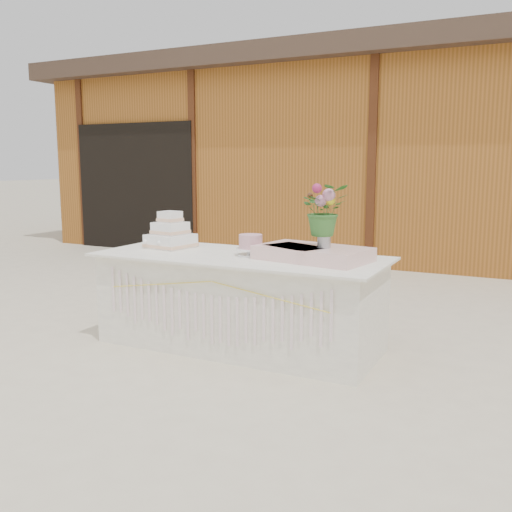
# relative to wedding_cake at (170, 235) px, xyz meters

# --- Properties ---
(ground) EXTENTS (80.00, 80.00, 0.00)m
(ground) POSITION_rel_wedding_cake_xyz_m (0.76, -0.11, -0.88)
(ground) COLOR beige
(ground) RESTS_ON ground
(barn) EXTENTS (12.60, 4.60, 3.30)m
(barn) POSITION_rel_wedding_cake_xyz_m (0.75, 5.88, 0.80)
(barn) COLOR #96561F
(barn) RESTS_ON ground
(cake_table) EXTENTS (2.40, 1.00, 0.77)m
(cake_table) POSITION_rel_wedding_cake_xyz_m (0.76, -0.12, -0.49)
(cake_table) COLOR white
(cake_table) RESTS_ON ground
(wedding_cake) EXTENTS (0.41, 0.41, 0.32)m
(wedding_cake) POSITION_rel_wedding_cake_xyz_m (0.00, 0.00, 0.00)
(wedding_cake) COLOR white
(wedding_cake) RESTS_ON cake_table
(pink_cake_stand) EXTENTS (0.24, 0.24, 0.17)m
(pink_cake_stand) POSITION_rel_wedding_cake_xyz_m (0.85, -0.10, -0.01)
(pink_cake_stand) COLOR white
(pink_cake_stand) RESTS_ON cake_table
(satin_runner) EXTENTS (0.92, 0.63, 0.11)m
(satin_runner) POSITION_rel_wedding_cake_xyz_m (1.38, -0.07, -0.06)
(satin_runner) COLOR beige
(satin_runner) RESTS_ON cake_table
(flower_vase) EXTENTS (0.10, 0.10, 0.14)m
(flower_vase) POSITION_rel_wedding_cake_xyz_m (1.48, -0.09, 0.07)
(flower_vase) COLOR #B2B2B7
(flower_vase) RESTS_ON satin_runner
(bouquet) EXTENTS (0.47, 0.45, 0.40)m
(bouquet) POSITION_rel_wedding_cake_xyz_m (1.48, -0.09, 0.33)
(bouquet) COLOR #346B2A
(bouquet) RESTS_ON flower_vase
(loose_flowers) EXTENTS (0.29, 0.42, 0.02)m
(loose_flowers) POSITION_rel_wedding_cake_xyz_m (-0.24, 0.01, -0.10)
(loose_flowers) COLOR pink
(loose_flowers) RESTS_ON cake_table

